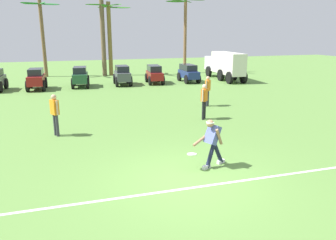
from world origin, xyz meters
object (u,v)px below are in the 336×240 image
(parked_car_slot_d, at_px, (122,75))
(palm_tree_right_of_centre, at_px, (109,32))
(frisbee_thrower, at_px, (212,140))
(teammate_near_sideline, at_px, (208,88))
(teammate_midfield, at_px, (55,111))
(box_truck, at_px, (225,64))
(palm_tree_left_of_centre, at_px, (103,29))
(frisbee_in_flight, at_px, (192,154))
(teammate_deep, at_px, (204,98))
(parked_car_slot_f, at_px, (188,73))
(parked_car_slot_e, at_px, (154,74))
(palm_tree_far_right, at_px, (185,26))
(parked_car_slot_c, at_px, (80,76))
(palm_tree_far_left, at_px, (42,31))
(parked_car_slot_b, at_px, (36,79))

(parked_car_slot_d, height_order, palm_tree_right_of_centre, palm_tree_right_of_centre)
(frisbee_thrower, height_order, teammate_near_sideline, teammate_near_sideline)
(teammate_midfield, distance_m, box_truck, 17.48)
(palm_tree_left_of_centre, bearing_deg, frisbee_in_flight, -91.23)
(teammate_near_sideline, xyz_separation_m, teammate_midfield, (-7.46, -2.94, 0.00))
(box_truck, height_order, palm_tree_right_of_centre, palm_tree_right_of_centre)
(teammate_midfield, bearing_deg, frisbee_in_flight, -51.35)
(frisbee_in_flight, height_order, teammate_deep, teammate_deep)
(frisbee_in_flight, xyz_separation_m, teammate_midfield, (-3.58, 4.48, 0.47))
(parked_car_slot_f, bearing_deg, frisbee_thrower, -109.22)
(palm_tree_left_of_centre, relative_size, palm_tree_right_of_centre, 1.15)
(teammate_near_sideline, height_order, teammate_midfield, same)
(parked_car_slot_e, height_order, palm_tree_far_right, palm_tree_far_right)
(frisbee_thrower, height_order, parked_car_slot_d, frisbee_thrower)
(teammate_midfield, bearing_deg, palm_tree_far_right, 55.75)
(parked_car_slot_c, relative_size, box_truck, 0.41)
(frisbee_in_flight, relative_size, teammate_midfield, 0.21)
(palm_tree_left_of_centre, bearing_deg, frisbee_thrower, -89.58)
(frisbee_in_flight, height_order, palm_tree_far_right, palm_tree_far_right)
(teammate_midfield, height_order, parked_car_slot_e, teammate_midfield)
(teammate_deep, xyz_separation_m, parked_car_slot_d, (-1.62, 10.92, -0.20))
(palm_tree_far_right, bearing_deg, frisbee_in_flight, -110.43)
(frisbee_in_flight, relative_size, parked_car_slot_d, 0.13)
(frisbee_thrower, xyz_separation_m, parked_car_slot_c, (-2.62, 15.91, -0.05))
(box_truck, xyz_separation_m, palm_tree_right_of_centre, (-8.38, 5.61, 2.50))
(teammate_deep, height_order, palm_tree_far_left, palm_tree_far_left)
(parked_car_slot_f, height_order, palm_tree_far_left, palm_tree_far_left)
(parked_car_slot_d, relative_size, palm_tree_left_of_centre, 0.33)
(palm_tree_far_left, xyz_separation_m, palm_tree_far_right, (12.50, -1.10, 0.50))
(teammate_deep, distance_m, parked_car_slot_d, 11.04)
(box_truck, bearing_deg, parked_car_slot_e, -177.97)
(frisbee_thrower, bearing_deg, box_truck, 61.41)
(parked_car_slot_e, distance_m, palm_tree_far_left, 10.79)
(parked_car_slot_e, xyz_separation_m, palm_tree_left_of_centre, (-2.95, 5.92, 3.28))
(teammate_midfield, distance_m, parked_car_slot_c, 11.59)
(parked_car_slot_d, bearing_deg, frisbee_in_flight, -93.52)
(frisbee_in_flight, relative_size, parked_car_slot_e, 0.13)
(box_truck, xyz_separation_m, palm_tree_far_left, (-13.91, 6.43, 2.60))
(teammate_near_sideline, distance_m, teammate_deep, 2.73)
(frisbee_thrower, xyz_separation_m, palm_tree_right_of_centre, (0.40, 21.73, 2.93))
(parked_car_slot_e, relative_size, palm_tree_left_of_centre, 0.34)
(parked_car_slot_d, xyz_separation_m, parked_car_slot_f, (5.15, -0.11, -0.02))
(parked_car_slot_c, bearing_deg, parked_car_slot_b, -174.33)
(teammate_midfield, xyz_separation_m, parked_car_slot_b, (-1.29, 11.19, -0.20))
(parked_car_slot_c, height_order, palm_tree_right_of_centre, palm_tree_right_of_centre)
(frisbee_thrower, xyz_separation_m, parked_car_slot_e, (2.79, 15.91, -0.07))
(frisbee_thrower, bearing_deg, teammate_midfield, 133.53)
(teammate_near_sideline, relative_size, teammate_midfield, 1.00)
(parked_car_slot_b, distance_m, palm_tree_right_of_centre, 9.00)
(teammate_deep, relative_size, palm_tree_right_of_centre, 0.25)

